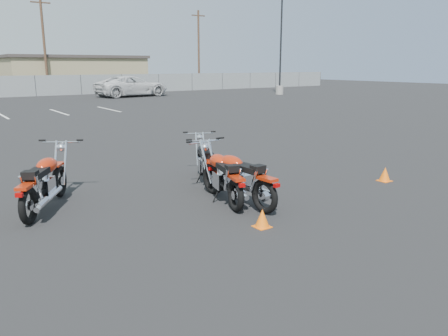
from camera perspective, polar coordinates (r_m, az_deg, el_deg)
ground at (r=8.40m, az=1.23°, el=-5.27°), size 120.00×120.00×0.00m
motorcycle_front_red at (r=8.87m, az=-22.36°, el=-1.74°), size 1.67×2.21×1.16m
motorcycle_second_black at (r=10.15m, az=-2.46°, el=0.79°), size 1.31×2.09×1.05m
motorcycle_third_red at (r=8.58m, az=1.81°, el=-1.27°), size 0.90×2.33×1.14m
motorcycle_rear_red at (r=8.77m, az=-0.22°, el=-1.03°), size 1.06×2.25×1.11m
training_cone_near at (r=10.87m, az=0.24°, el=-0.12°), size 0.26×0.26×0.31m
training_cone_far at (r=10.98m, az=20.27°, el=-0.76°), size 0.28×0.28×0.33m
training_cone_extra at (r=7.44m, az=5.02°, el=-6.55°), size 0.26×0.26×0.32m
light_pole_east at (r=41.66m, az=7.36°, el=13.50°), size 0.80×0.70×10.95m
tan_building_east at (r=52.53m, az=-19.09°, el=11.69°), size 14.40×9.40×3.70m
utility_pole_c at (r=46.71m, az=-22.44°, el=14.80°), size 1.80×0.24×9.00m
utility_pole_d at (r=54.62m, az=-3.33°, el=15.38°), size 1.80×0.24×9.00m
white_van at (r=39.53m, az=-11.97°, el=11.15°), size 3.62×7.57×2.78m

